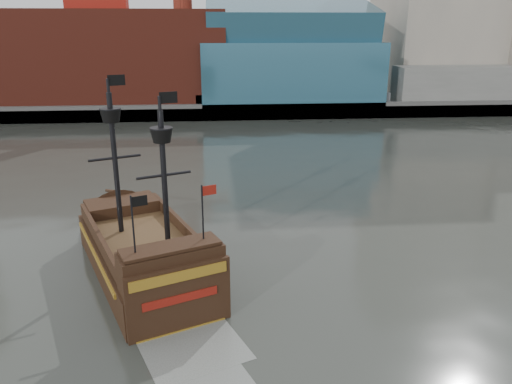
{
  "coord_description": "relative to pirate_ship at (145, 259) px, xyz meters",
  "views": [
    {
      "loc": [
        -3.2,
        -17.88,
        14.63
      ],
      "look_at": [
        -0.51,
        13.7,
        4.0
      ],
      "focal_mm": 35.0,
      "sensor_mm": 36.0,
      "label": 1
    }
  ],
  "objects": [
    {
      "name": "ground",
      "position": [
        7.58,
        -10.0,
        -1.16
      ],
      "size": [
        400.0,
        400.0,
        0.0
      ],
      "primitive_type": "plane",
      "color": "#262924",
      "rests_on": "ground"
    },
    {
      "name": "promenade_far",
      "position": [
        7.58,
        82.0,
        -0.16
      ],
      "size": [
        220.0,
        60.0,
        2.0
      ],
      "primitive_type": "cube",
      "color": "slate",
      "rests_on": "ground"
    },
    {
      "name": "seawall",
      "position": [
        7.58,
        52.5,
        0.14
      ],
      "size": [
        220.0,
        1.0,
        2.6
      ],
      "primitive_type": "cube",
      "color": "#4C4C49",
      "rests_on": "ground"
    },
    {
      "name": "pirate_ship",
      "position": [
        0.0,
        0.0,
        0.0
      ],
      "size": [
        11.25,
        17.78,
        12.83
      ],
      "rotation": [
        0.0,
        0.0,
        0.39
      ],
      "color": "black",
      "rests_on": "ground"
    }
  ]
}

